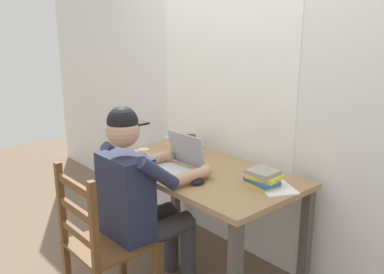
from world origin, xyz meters
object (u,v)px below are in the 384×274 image
(computer_mouse, at_px, (198,182))
(coffee_mug_dark, at_px, (191,142))
(wooden_chair, at_px, (101,244))
(book_stack_main, at_px, (263,178))
(seated_person, at_px, (141,195))
(desk, at_px, (198,182))
(coffee_mug_white, at_px, (144,155))
(laptop, at_px, (177,162))
(landscape_photo_print, at_px, (173,144))

(computer_mouse, height_order, coffee_mug_dark, coffee_mug_dark)
(wooden_chair, height_order, book_stack_main, wooden_chair)
(seated_person, xyz_separation_m, computer_mouse, (0.23, 0.25, 0.09))
(desk, height_order, coffee_mug_dark, coffee_mug_dark)
(seated_person, height_order, book_stack_main, seated_person)
(seated_person, bearing_deg, coffee_mug_dark, 116.64)
(computer_mouse, bearing_deg, coffee_mug_white, 179.94)
(wooden_chair, relative_size, laptop, 2.80)
(coffee_mug_white, relative_size, coffee_mug_dark, 0.95)
(computer_mouse, xyz_separation_m, coffee_mug_white, (-0.56, 0.00, 0.03))
(laptop, bearing_deg, book_stack_main, 20.15)
(seated_person, bearing_deg, landscape_photo_print, 128.44)
(desk, height_order, laptop, laptop)
(coffee_mug_dark, xyz_separation_m, book_stack_main, (0.86, -0.19, -0.00))
(desk, xyz_separation_m, laptop, (-0.06, -0.13, 0.15))
(computer_mouse, relative_size, landscape_photo_print, 0.77)
(laptop, xyz_separation_m, computer_mouse, (0.28, -0.06, -0.04))
(desk, distance_m, landscape_photo_print, 0.61)
(book_stack_main, bearing_deg, coffee_mug_dark, 167.43)
(desk, height_order, computer_mouse, computer_mouse)
(seated_person, relative_size, coffee_mug_white, 10.67)
(coffee_mug_dark, bearing_deg, wooden_chair, -70.24)
(seated_person, height_order, coffee_mug_white, seated_person)
(seated_person, bearing_deg, book_stack_main, 45.52)
(coffee_mug_dark, distance_m, book_stack_main, 0.88)
(seated_person, xyz_separation_m, landscape_photo_print, (-0.54, 0.68, 0.07))
(desk, bearing_deg, coffee_mug_dark, 145.29)
(wooden_chair, relative_size, coffee_mug_dark, 7.64)
(coffee_mug_dark, bearing_deg, computer_mouse, -37.69)
(computer_mouse, relative_size, coffee_mug_white, 0.87)
(laptop, bearing_deg, coffee_mug_white, -167.59)
(landscape_photo_print, bearing_deg, coffee_mug_white, -74.75)
(wooden_chair, bearing_deg, seated_person, 90.00)
(coffee_mug_white, bearing_deg, seated_person, -38.07)
(desk, height_order, landscape_photo_print, landscape_photo_print)
(seated_person, height_order, laptop, seated_person)
(seated_person, relative_size, laptop, 3.72)
(landscape_photo_print, bearing_deg, laptop, -48.04)
(coffee_mug_white, height_order, book_stack_main, book_stack_main)
(book_stack_main, bearing_deg, landscape_photo_print, 171.09)
(seated_person, relative_size, landscape_photo_print, 9.45)
(desk, bearing_deg, seated_person, -92.48)
(computer_mouse, bearing_deg, laptop, 167.38)
(wooden_chair, relative_size, computer_mouse, 9.24)
(coffee_mug_dark, bearing_deg, laptop, -51.57)
(desk, relative_size, landscape_photo_print, 10.63)
(laptop, distance_m, coffee_mug_dark, 0.50)
(desk, xyz_separation_m, seated_person, (-0.02, -0.45, 0.03))
(seated_person, relative_size, computer_mouse, 12.29)
(coffee_mug_white, height_order, coffee_mug_dark, coffee_mug_dark)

